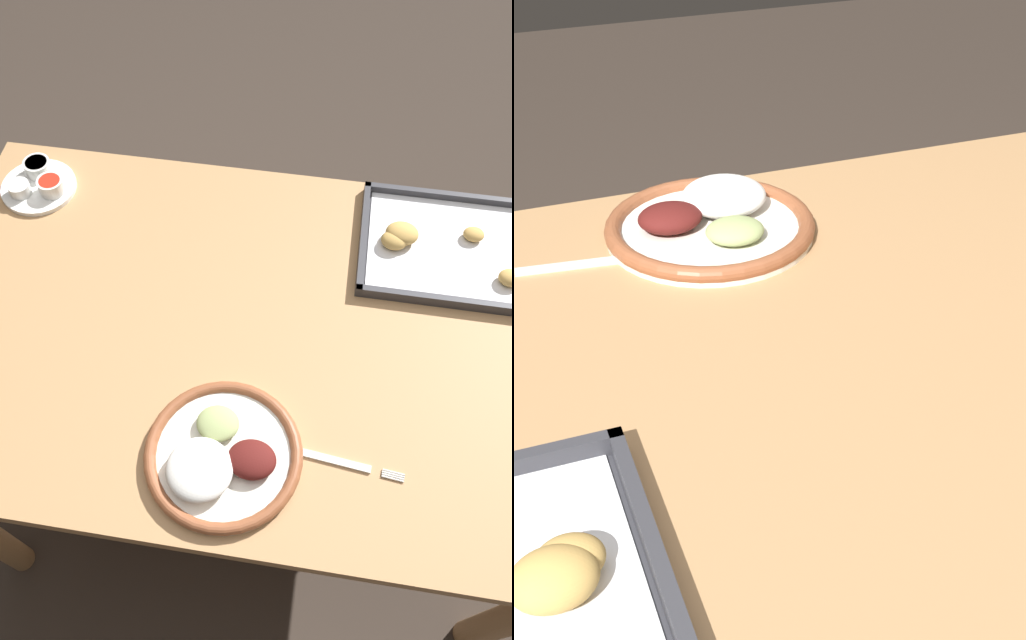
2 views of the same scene
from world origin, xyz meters
TOP-DOWN VIEW (x-y plane):
  - dining_table at (0.00, 0.00)m, footprint 1.24×0.77m
  - dinner_plate at (-0.02, -0.24)m, footprint 0.25×0.25m
  - fork at (0.15, -0.22)m, footprint 0.21×0.04m

SIDE VIEW (x-z plane):
  - dining_table at x=0.00m, z-range 0.26..1.02m
  - fork at x=0.15m, z-range 0.76..0.76m
  - dinner_plate at x=-0.02m, z-range 0.75..0.80m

